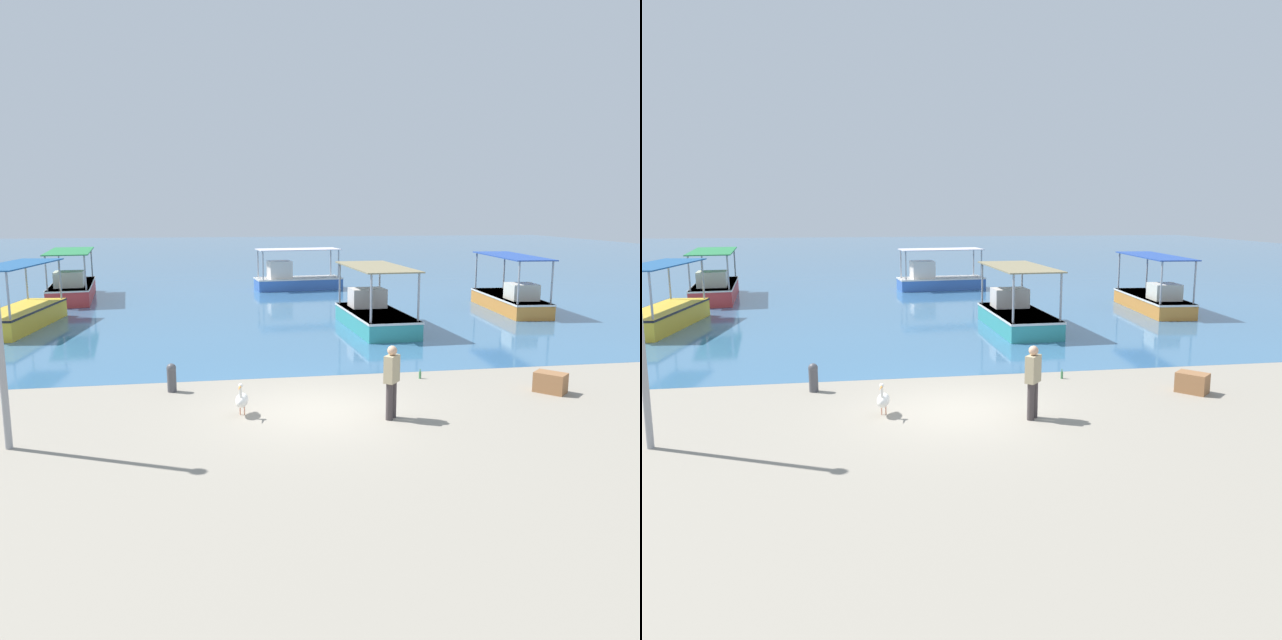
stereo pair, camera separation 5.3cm
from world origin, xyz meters
TOP-DOWN VIEW (x-y plane):
  - ground at (0.00, 0.00)m, footprint 120.00×120.00m
  - harbor_water at (0.00, 48.00)m, footprint 110.00×90.00m
  - fishing_boat_far_left at (-9.72, 20.06)m, footprint 2.91×6.84m
  - fishing_boat_near_right at (-9.99, 12.11)m, footprint 2.33×5.96m
  - fishing_boat_center at (2.28, 22.37)m, footprint 5.20×2.46m
  - fishing_boat_outer at (3.86, 9.68)m, footprint 2.29×5.36m
  - fishing_boat_near_left at (11.21, 12.91)m, footprint 2.21×5.99m
  - pelican at (-1.75, -0.08)m, footprint 0.39×0.80m
  - mooring_bollard at (-3.47, 2.12)m, footprint 0.25×0.25m
  - fisherman_standing at (1.56, -0.86)m, footprint 0.43×0.45m
  - cargo_crate at (6.19, 0.46)m, footprint 0.88×0.90m
  - glass_bottle at (3.29, 2.29)m, footprint 0.07×0.07m

SIDE VIEW (x-z plane):
  - ground at x=0.00m, z-range 0.00..0.00m
  - harbor_water at x=0.00m, z-range 0.00..0.00m
  - glass_bottle at x=3.29m, z-range -0.03..0.24m
  - cargo_crate at x=6.19m, z-range 0.00..0.52m
  - pelican at x=-1.75m, z-range -0.02..0.78m
  - mooring_bollard at x=-3.47m, z-range 0.03..0.78m
  - fishing_boat_near_right at x=-9.99m, z-range -0.72..1.83m
  - fishing_boat_near_left at x=11.21m, z-range -0.70..1.86m
  - fishing_boat_outer at x=3.86m, z-range -0.66..1.83m
  - fishing_boat_center at x=2.28m, z-range -0.55..1.82m
  - fishing_boat_far_left at x=-9.72m, z-range -0.64..1.90m
  - fisherman_standing at x=1.56m, z-range 0.06..1.75m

